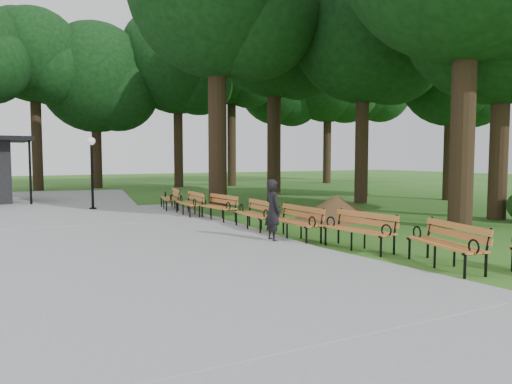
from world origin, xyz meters
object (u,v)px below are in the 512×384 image
bench_1 (445,245)px  bench_5 (217,207)px  lawn_tree_3 (504,1)px  bench_2 (358,231)px  lawn_tree_4 (274,34)px  lawn_tree_1 (364,32)px  lamp_post (92,157)px  lawn_tree_5 (452,75)px  bench_7 (169,199)px  bench_6 (189,204)px  bench_4 (255,215)px  dirt_mound (336,207)px  person (273,210)px  bench_3 (294,222)px

bench_1 → bench_5: bearing=-159.7°
lawn_tree_3 → bench_2: bearing=-167.1°
lawn_tree_4 → lawn_tree_1: bearing=-80.7°
lamp_post → bench_1: lamp_post is taller
lawn_tree_5 → lamp_post: bearing=166.6°
bench_7 → lawn_tree_3: (8.75, -8.19, 6.79)m
bench_6 → lawn_tree_1: (8.63, 0.60, 7.27)m
bench_2 → bench_7: bearing=179.0°
bench_4 → lawn_tree_1: lawn_tree_1 is taller
bench_5 → bench_6: same height
bench_6 → lawn_tree_1: 11.30m
dirt_mound → bench_6: size_ratio=1.32×
bench_1 → lawn_tree_1: 14.68m
person → bench_7: 8.13m
bench_6 → lawn_tree_4: lawn_tree_4 is taller
dirt_mound → lawn_tree_3: (4.80, -2.64, 6.81)m
lawn_tree_3 → bench_7: bearing=136.9°
bench_3 → bench_6: (-0.57, 5.90, 0.00)m
lawn_tree_1 → bench_4: bearing=-150.4°
bench_4 → lamp_post: bearing=-154.2°
bench_1 → bench_4: bearing=-157.7°
bench_4 → lawn_tree_4: size_ratio=0.15×
lawn_tree_3 → lawn_tree_4: 12.80m
person → bench_7: (0.10, 8.12, -0.34)m
person → lawn_tree_3: bearing=-87.3°
person → lawn_tree_1: lawn_tree_1 is taller
dirt_mound → bench_3: size_ratio=1.32×
bench_7 → lamp_post: bearing=-105.4°
dirt_mound → lawn_tree_5: lawn_tree_5 is taller
bench_1 → lawn_tree_1: size_ratio=0.17×
dirt_mound → bench_3: 4.25m
lawn_tree_4 → lawn_tree_5: lawn_tree_4 is taller
bench_5 → lawn_tree_1: lawn_tree_1 is taller
lamp_post → lawn_tree_4: size_ratio=0.23×
person → lawn_tree_1: bearing=-50.0°
dirt_mound → lawn_tree_3: bearing=-28.8°
bench_2 → bench_6: same height
dirt_mound → bench_5: size_ratio=1.32×
bench_3 → bench_5: (-0.22, 4.28, 0.00)m
person → lamp_post: lamp_post is taller
bench_1 → bench_2: (-0.28, 2.13, 0.00)m
bench_4 → lawn_tree_3: size_ratio=0.18×
lawn_tree_5 → bench_5: bearing=-174.2°
bench_3 → bench_4: bearing=-177.3°
person → bench_3: (0.65, 0.01, -0.34)m
lawn_tree_3 → bench_5: bearing=152.5°
person → bench_2: person is taller
bench_2 → bench_4: same height
bench_1 → lawn_tree_3: 10.78m
person → bench_5: 4.33m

